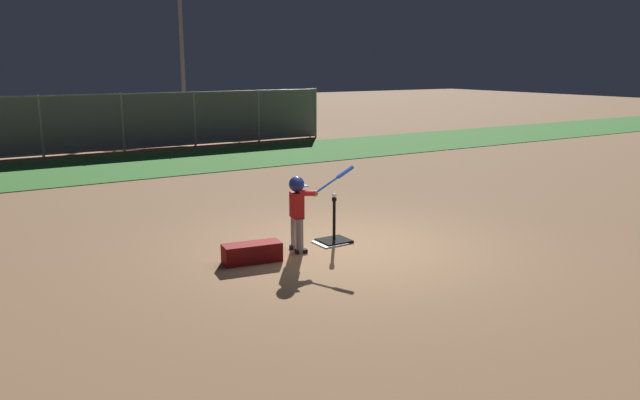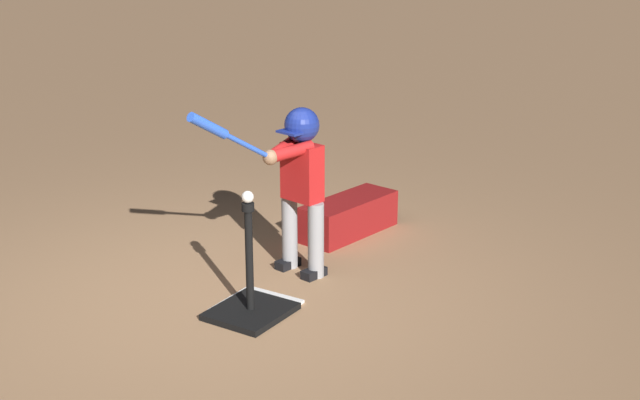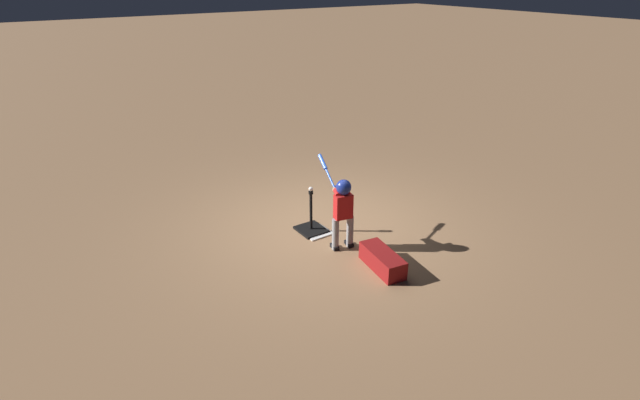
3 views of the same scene
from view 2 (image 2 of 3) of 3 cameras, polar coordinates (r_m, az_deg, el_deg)
ground_plane at (r=5.78m, az=-7.01°, el=-6.54°), size 90.00×90.00×0.00m
home_plate at (r=5.68m, az=-4.09°, el=-6.79°), size 0.45×0.45×0.02m
batting_tee at (r=5.56m, az=-4.46°, el=-6.48°), size 0.48×0.43×0.73m
batter_child at (r=5.93m, az=-1.42°, el=1.92°), size 1.05×0.39×1.28m
baseball at (r=5.31m, az=-4.64°, el=0.20°), size 0.07×0.07×0.07m
equipment_bag at (r=6.86m, az=1.84°, el=-1.04°), size 0.88×0.44×0.28m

